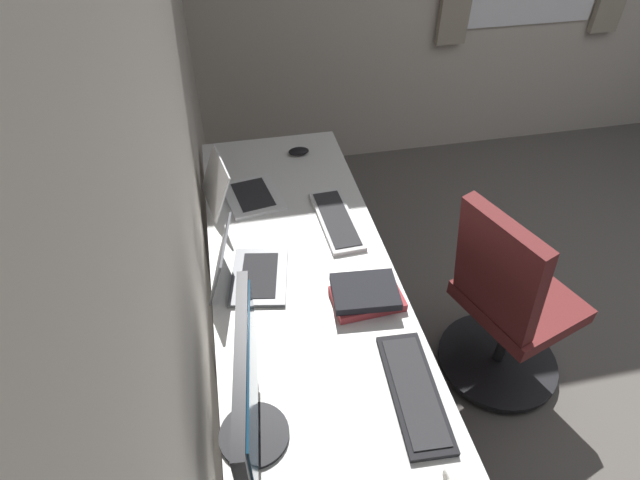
{
  "coord_description": "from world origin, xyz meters",
  "views": [
    {
      "loc": [
        -1.12,
        2.24,
        2.1
      ],
      "look_at": [
        0.17,
        1.97,
        0.95
      ],
      "focal_mm": 28.69,
      "sensor_mm": 36.0,
      "label": 1
    }
  ],
  "objects_px": {
    "office_chair": "(506,308)",
    "keyboard_main": "(414,391)",
    "drawer_pedestal": "(294,312)",
    "book_stack_near": "(366,295)",
    "monitor_primary": "(248,390)",
    "mouse_main": "(299,151)",
    "keyboard_spare": "(336,220)",
    "laptop_leftmost": "(238,191)",
    "laptop_left": "(244,269)"
  },
  "relations": [
    {
      "from": "keyboard_main",
      "to": "office_chair",
      "type": "xyz_separation_m",
      "value": [
        0.46,
        -0.61,
        -0.28
      ]
    },
    {
      "from": "office_chair",
      "to": "book_stack_near",
      "type": "bearing_deg",
      "value": 96.34
    },
    {
      "from": "office_chair",
      "to": "keyboard_main",
      "type": "bearing_deg",
      "value": 127.1
    },
    {
      "from": "keyboard_main",
      "to": "book_stack_near",
      "type": "bearing_deg",
      "value": 6.29
    },
    {
      "from": "monitor_primary",
      "to": "laptop_leftmost",
      "type": "distance_m",
      "value": 1.14
    },
    {
      "from": "mouse_main",
      "to": "office_chair",
      "type": "relative_size",
      "value": 0.11
    },
    {
      "from": "laptop_leftmost",
      "to": "keyboard_spare",
      "type": "distance_m",
      "value": 0.46
    },
    {
      "from": "drawer_pedestal",
      "to": "mouse_main",
      "type": "height_order",
      "value": "mouse_main"
    },
    {
      "from": "monitor_primary",
      "to": "keyboard_spare",
      "type": "relative_size",
      "value": 1.25
    },
    {
      "from": "keyboard_main",
      "to": "book_stack_near",
      "type": "height_order",
      "value": "book_stack_near"
    },
    {
      "from": "book_stack_near",
      "to": "office_chair",
      "type": "height_order",
      "value": "office_chair"
    },
    {
      "from": "keyboard_spare",
      "to": "mouse_main",
      "type": "bearing_deg",
      "value": 6.43
    },
    {
      "from": "drawer_pedestal",
      "to": "mouse_main",
      "type": "distance_m",
      "value": 0.82
    },
    {
      "from": "laptop_left",
      "to": "office_chair",
      "type": "relative_size",
      "value": 0.35
    },
    {
      "from": "book_stack_near",
      "to": "laptop_left",
      "type": "bearing_deg",
      "value": 63.83
    },
    {
      "from": "drawer_pedestal",
      "to": "laptop_left",
      "type": "height_order",
      "value": "laptop_left"
    },
    {
      "from": "laptop_left",
      "to": "keyboard_main",
      "type": "relative_size",
      "value": 0.8
    },
    {
      "from": "mouse_main",
      "to": "keyboard_main",
      "type": "bearing_deg",
      "value": -175.66
    },
    {
      "from": "keyboard_main",
      "to": "office_chair",
      "type": "relative_size",
      "value": 0.44
    },
    {
      "from": "monitor_primary",
      "to": "office_chair",
      "type": "distance_m",
      "value": 1.31
    },
    {
      "from": "laptop_leftmost",
      "to": "mouse_main",
      "type": "bearing_deg",
      "value": -44.81
    },
    {
      "from": "monitor_primary",
      "to": "keyboard_spare",
      "type": "distance_m",
      "value": 1.02
    },
    {
      "from": "book_stack_near",
      "to": "monitor_primary",
      "type": "bearing_deg",
      "value": 134.05
    },
    {
      "from": "monitor_primary",
      "to": "mouse_main",
      "type": "relative_size",
      "value": 5.11
    },
    {
      "from": "keyboard_spare",
      "to": "keyboard_main",
      "type": "bearing_deg",
      "value": -177.05
    },
    {
      "from": "keyboard_spare",
      "to": "book_stack_near",
      "type": "distance_m",
      "value": 0.46
    },
    {
      "from": "drawer_pedestal",
      "to": "office_chair",
      "type": "bearing_deg",
      "value": -106.16
    },
    {
      "from": "laptop_leftmost",
      "to": "book_stack_near",
      "type": "distance_m",
      "value": 0.8
    },
    {
      "from": "monitor_primary",
      "to": "laptop_left",
      "type": "distance_m",
      "value": 0.66
    },
    {
      "from": "office_chair",
      "to": "drawer_pedestal",
      "type": "bearing_deg",
      "value": 73.84
    },
    {
      "from": "monitor_primary",
      "to": "keyboard_spare",
      "type": "height_order",
      "value": "monitor_primary"
    },
    {
      "from": "keyboard_main",
      "to": "mouse_main",
      "type": "distance_m",
      "value": 1.42
    },
    {
      "from": "book_stack_near",
      "to": "office_chair",
      "type": "bearing_deg",
      "value": -83.66
    },
    {
      "from": "mouse_main",
      "to": "laptop_left",
      "type": "bearing_deg",
      "value": 157.1
    },
    {
      "from": "monitor_primary",
      "to": "keyboard_spare",
      "type": "xyz_separation_m",
      "value": [
        0.89,
        -0.44,
        -0.22
      ]
    },
    {
      "from": "drawer_pedestal",
      "to": "book_stack_near",
      "type": "bearing_deg",
      "value": -146.01
    },
    {
      "from": "drawer_pedestal",
      "to": "keyboard_main",
      "type": "xyz_separation_m",
      "value": [
        -0.72,
        -0.26,
        0.39
      ]
    },
    {
      "from": "book_stack_near",
      "to": "office_chair",
      "type": "distance_m",
      "value": 0.73
    },
    {
      "from": "keyboard_spare",
      "to": "book_stack_near",
      "type": "bearing_deg",
      "value": -179.89
    },
    {
      "from": "mouse_main",
      "to": "book_stack_near",
      "type": "bearing_deg",
      "value": -176.4
    },
    {
      "from": "keyboard_spare",
      "to": "laptop_left",
      "type": "bearing_deg",
      "value": 122.09
    },
    {
      "from": "laptop_leftmost",
      "to": "keyboard_main",
      "type": "relative_size",
      "value": 0.85
    },
    {
      "from": "keyboard_spare",
      "to": "office_chair",
      "type": "xyz_separation_m",
      "value": [
        -0.39,
        -0.66,
        -0.28
      ]
    },
    {
      "from": "drawer_pedestal",
      "to": "mouse_main",
      "type": "bearing_deg",
      "value": -12.59
    },
    {
      "from": "drawer_pedestal",
      "to": "keyboard_spare",
      "type": "bearing_deg",
      "value": -58.75
    },
    {
      "from": "monitor_primary",
      "to": "office_chair",
      "type": "xyz_separation_m",
      "value": [
        0.5,
        -1.1,
        -0.5
      ]
    },
    {
      "from": "keyboard_main",
      "to": "book_stack_near",
      "type": "relative_size",
      "value": 1.66
    },
    {
      "from": "mouse_main",
      "to": "book_stack_near",
      "type": "distance_m",
      "value": 1.03
    },
    {
      "from": "monitor_primary",
      "to": "laptop_leftmost",
      "type": "relative_size",
      "value": 1.46
    },
    {
      "from": "book_stack_near",
      "to": "keyboard_spare",
      "type": "bearing_deg",
      "value": 0.11
    }
  ]
}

